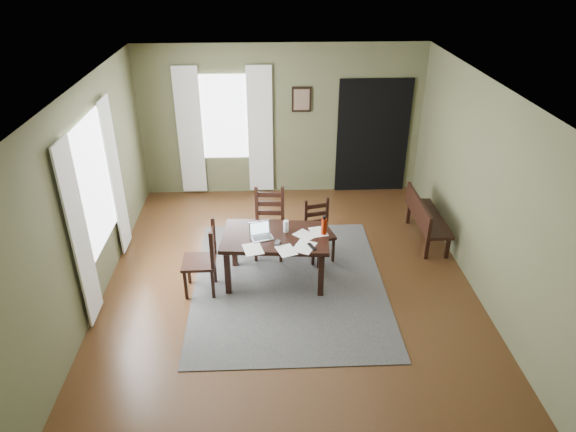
{
  "coord_description": "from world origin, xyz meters",
  "views": [
    {
      "loc": [
        -0.26,
        -5.79,
        4.2
      ],
      "look_at": [
        0.0,
        0.3,
        0.9
      ],
      "focal_mm": 32.0,
      "sensor_mm": 36.0,
      "label": 1
    }
  ],
  "objects_px": {
    "chair_back_left": "(269,224)",
    "chair_back_right": "(319,231)",
    "laptop": "(261,233)",
    "water_bottle": "(324,226)",
    "chair_end": "(203,260)",
    "dining_table": "(275,241)",
    "bench": "(425,216)"
  },
  "relations": [
    {
      "from": "dining_table",
      "to": "water_bottle",
      "type": "xyz_separation_m",
      "value": [
        0.65,
        0.01,
        0.21
      ]
    },
    {
      "from": "chair_back_right",
      "to": "chair_end",
      "type": "bearing_deg",
      "value": -167.94
    },
    {
      "from": "laptop",
      "to": "water_bottle",
      "type": "relative_size",
      "value": 1.25
    },
    {
      "from": "chair_back_left",
      "to": "chair_back_right",
      "type": "height_order",
      "value": "chair_back_left"
    },
    {
      "from": "chair_back_left",
      "to": "chair_back_right",
      "type": "relative_size",
      "value": 1.17
    },
    {
      "from": "chair_back_left",
      "to": "laptop",
      "type": "distance_m",
      "value": 0.78
    },
    {
      "from": "chair_back_left",
      "to": "laptop",
      "type": "bearing_deg",
      "value": -94.0
    },
    {
      "from": "chair_back_right",
      "to": "water_bottle",
      "type": "distance_m",
      "value": 0.7
    },
    {
      "from": "chair_end",
      "to": "water_bottle",
      "type": "xyz_separation_m",
      "value": [
        1.6,
        0.21,
        0.35
      ]
    },
    {
      "from": "chair_end",
      "to": "chair_back_right",
      "type": "xyz_separation_m",
      "value": [
        1.6,
        0.78,
        -0.06
      ]
    },
    {
      "from": "water_bottle",
      "to": "bench",
      "type": "bearing_deg",
      "value": 30.37
    },
    {
      "from": "chair_back_left",
      "to": "chair_back_right",
      "type": "distance_m",
      "value": 0.74
    },
    {
      "from": "laptop",
      "to": "chair_back_left",
      "type": "bearing_deg",
      "value": 64.44
    },
    {
      "from": "laptop",
      "to": "bench",
      "type": "bearing_deg",
      "value": 5.27
    },
    {
      "from": "dining_table",
      "to": "bench",
      "type": "distance_m",
      "value": 2.54
    },
    {
      "from": "chair_end",
      "to": "laptop",
      "type": "height_order",
      "value": "chair_end"
    },
    {
      "from": "dining_table",
      "to": "water_bottle",
      "type": "distance_m",
      "value": 0.68
    },
    {
      "from": "bench",
      "to": "laptop",
      "type": "relative_size",
      "value": 3.76
    },
    {
      "from": "dining_table",
      "to": "water_bottle",
      "type": "bearing_deg",
      "value": 5.35
    },
    {
      "from": "chair_back_left",
      "to": "water_bottle",
      "type": "height_order",
      "value": "chair_back_left"
    },
    {
      "from": "dining_table",
      "to": "chair_end",
      "type": "xyz_separation_m",
      "value": [
        -0.96,
        -0.21,
        -0.14
      ]
    },
    {
      "from": "chair_back_left",
      "to": "bench",
      "type": "xyz_separation_m",
      "value": [
        2.41,
        0.29,
        -0.08
      ]
    },
    {
      "from": "water_bottle",
      "to": "chair_end",
      "type": "bearing_deg",
      "value": -172.39
    },
    {
      "from": "dining_table",
      "to": "chair_back_right",
      "type": "bearing_deg",
      "value": 46.6
    },
    {
      "from": "chair_end",
      "to": "laptop",
      "type": "distance_m",
      "value": 0.83
    },
    {
      "from": "chair_back_left",
      "to": "bench",
      "type": "distance_m",
      "value": 2.43
    },
    {
      "from": "bench",
      "to": "water_bottle",
      "type": "bearing_deg",
      "value": 120.37
    },
    {
      "from": "chair_back_left",
      "to": "laptop",
      "type": "height_order",
      "value": "chair_back_left"
    },
    {
      "from": "chair_back_left",
      "to": "bench",
      "type": "height_order",
      "value": "chair_back_left"
    },
    {
      "from": "chair_end",
      "to": "laptop",
      "type": "xyz_separation_m",
      "value": [
        0.76,
        0.18,
        0.28
      ]
    },
    {
      "from": "chair_back_right",
      "to": "bench",
      "type": "relative_size",
      "value": 0.69
    },
    {
      "from": "laptop",
      "to": "dining_table",
      "type": "bearing_deg",
      "value": -8.93
    }
  ]
}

